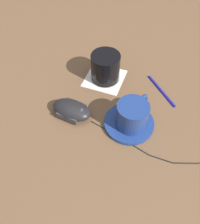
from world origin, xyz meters
name	(u,v)px	position (x,y,z in m)	size (l,w,h in m)	color
ground_plane	(121,106)	(0.00, 0.00, 0.00)	(3.00, 3.00, 0.00)	brown
saucer	(129,123)	(0.03, -0.05, 0.01)	(0.13, 0.13, 0.01)	navy
coffee_cup	(133,114)	(0.04, -0.05, 0.04)	(0.08, 0.11, 0.07)	navy
computer_mouse	(72,110)	(-0.12, -0.07, 0.02)	(0.11, 0.08, 0.04)	black
mouse_cable	(174,153)	(0.16, -0.10, 0.00)	(0.44, 0.06, 0.00)	black
napkin_under_glass	(105,78)	(-0.07, 0.09, 0.00)	(0.11, 0.11, 0.00)	silver
drinking_glass	(105,67)	(-0.07, 0.09, 0.04)	(0.08, 0.08, 0.08)	black
pen	(160,89)	(0.09, 0.09, 0.00)	(0.10, 0.11, 0.01)	navy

